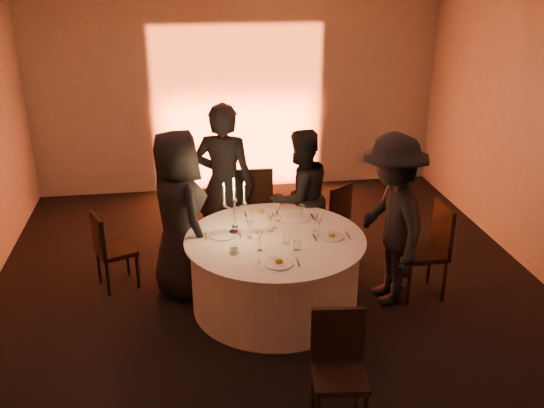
{
  "coord_description": "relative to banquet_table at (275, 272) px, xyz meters",
  "views": [
    {
      "loc": [
        -0.86,
        -5.34,
        3.37
      ],
      "look_at": [
        0.0,
        0.2,
        1.05
      ],
      "focal_mm": 40.0,
      "sensor_mm": 36.0,
      "label": 1
    }
  ],
  "objects": [
    {
      "name": "floor",
      "position": [
        0.0,
        0.0,
        -0.38
      ],
      "size": [
        7.0,
        7.0,
        0.0
      ],
      "primitive_type": "plane",
      "color": "black",
      "rests_on": "ground"
    },
    {
      "name": "ceiling",
      "position": [
        0.0,
        0.0,
        2.62
      ],
      "size": [
        7.0,
        7.0,
        0.0
      ],
      "primitive_type": "plane",
      "rotation": [
        3.14,
        0.0,
        0.0
      ],
      "color": "silver",
      "rests_on": "wall_back"
    },
    {
      "name": "wall_back",
      "position": [
        0.0,
        3.5,
        1.12
      ],
      "size": [
        7.0,
        0.0,
        7.0
      ],
      "primitive_type": "plane",
      "rotation": [
        1.57,
        0.0,
        0.0
      ],
      "color": "#ACA6A0",
      "rests_on": "floor"
    },
    {
      "name": "uplighter_fixture",
      "position": [
        0.0,
        3.2,
        -0.33
      ],
      "size": [
        0.25,
        0.12,
        0.1
      ],
      "primitive_type": "cube",
      "color": "black",
      "rests_on": "floor"
    },
    {
      "name": "banquet_table",
      "position": [
        0.0,
        0.0,
        0.0
      ],
      "size": [
        1.8,
        1.8,
        0.77
      ],
      "color": "black",
      "rests_on": "floor"
    },
    {
      "name": "chair_left",
      "position": [
        -1.69,
        0.64,
        0.1
      ],
      "size": [
        0.5,
        0.5,
        0.87
      ],
      "rotation": [
        0.0,
        0.0,
        1.96
      ],
      "color": "black",
      "rests_on": "floor"
    },
    {
      "name": "chair_back_left",
      "position": [
        -0.06,
        1.37,
        0.22
      ],
      "size": [
        0.48,
        0.48,
        1.06
      ],
      "rotation": [
        0.0,
        0.0,
        3.1
      ],
      "color": "black",
      "rests_on": "floor"
    },
    {
      "name": "chair_back_right",
      "position": [
        0.91,
        1.19,
        0.09
      ],
      "size": [
        0.52,
        0.52,
        0.85
      ],
      "rotation": [
        0.0,
        0.0,
        -2.53
      ],
      "color": "black",
      "rests_on": "floor"
    },
    {
      "name": "chair_right",
      "position": [
        1.63,
        -0.01,
        0.19
      ],
      "size": [
        0.45,
        0.45,
        1.02
      ],
      "rotation": [
        0.0,
        0.0,
        -1.56
      ],
      "color": "black",
      "rests_on": "floor"
    },
    {
      "name": "chair_front",
      "position": [
        0.21,
        -1.7,
        0.14
      ],
      "size": [
        0.45,
        0.45,
        0.93
      ],
      "rotation": [
        0.0,
        0.0,
        -0.12
      ],
      "color": "black",
      "rests_on": "floor"
    },
    {
      "name": "guest_left",
      "position": [
        -0.93,
        0.44,
        0.51
      ],
      "size": [
        0.89,
        1.03,
        1.78
      ],
      "primitive_type": "imported",
      "rotation": [
        0.0,
        0.0,
        2.01
      ],
      "color": "black",
      "rests_on": "floor"
    },
    {
      "name": "guest_back_left",
      "position": [
        -0.41,
        1.13,
        0.56
      ],
      "size": [
        0.8,
        0.66,
        1.89
      ],
      "primitive_type": "imported",
      "rotation": [
        0.0,
        0.0,
        2.79
      ],
      "color": "black",
      "rests_on": "floor"
    },
    {
      "name": "guest_back_right",
      "position": [
        0.44,
        0.94,
        0.42
      ],
      "size": [
        0.96,
        0.88,
        1.6
      ],
      "primitive_type": "imported",
      "rotation": [
        0.0,
        0.0,
        -2.7
      ],
      "color": "black",
      "rests_on": "floor"
    },
    {
      "name": "guest_right",
      "position": [
        1.17,
        -0.05,
        0.51
      ],
      "size": [
        0.71,
        1.19,
        1.8
      ],
      "primitive_type": "imported",
      "rotation": [
        0.0,
        0.0,
        -1.53
      ],
      "color": "black",
      "rests_on": "floor"
    },
    {
      "name": "plate_left",
      "position": [
        -0.51,
        0.13,
        0.39
      ],
      "size": [
        0.36,
        0.27,
        0.01
      ],
      "color": "white",
      "rests_on": "banquet_table"
    },
    {
      "name": "plate_back_left",
      "position": [
        -0.05,
        0.61,
        0.4
      ],
      "size": [
        0.36,
        0.27,
        0.08
      ],
      "color": "white",
      "rests_on": "banquet_table"
    },
    {
      "name": "plate_back_right",
      "position": [
        0.3,
        0.43,
        0.39
      ],
      "size": [
        0.36,
        0.29,
        0.01
      ],
      "color": "white",
      "rests_on": "banquet_table"
    },
    {
      "name": "plate_right",
      "position": [
        0.56,
        -0.07,
        0.4
      ],
      "size": [
        0.36,
        0.25,
        0.08
      ],
      "color": "white",
      "rests_on": "banquet_table"
    },
    {
      "name": "plate_front",
      "position": [
        -0.05,
        -0.54,
        0.4
      ],
      "size": [
        0.36,
        0.27,
        0.08
      ],
      "color": "white",
      "rests_on": "banquet_table"
    },
    {
      "name": "coffee_cup",
      "position": [
        -0.43,
        -0.24,
        0.42
      ],
      "size": [
        0.11,
        0.11,
        0.07
      ],
      "color": "white",
      "rests_on": "banquet_table"
    },
    {
      "name": "candelabra",
      "position": [
        -0.38,
        0.17,
        0.59
      ],
      "size": [
        0.25,
        0.12,
        0.6
      ],
      "color": "silver",
      "rests_on": "banquet_table"
    },
    {
      "name": "wine_glass_a",
      "position": [
        0.34,
        0.34,
        0.52
      ],
      "size": [
        0.07,
        0.07,
        0.19
      ],
      "color": "silver",
      "rests_on": "banquet_table"
    },
    {
      "name": "wine_glass_b",
      "position": [
        0.43,
        -0.02,
        0.52
      ],
      "size": [
        0.07,
        0.07,
        0.19
      ],
      "color": "silver",
      "rests_on": "banquet_table"
    },
    {
      "name": "wine_glass_c",
      "position": [
        -0.25,
        0.04,
        0.52
      ],
      "size": [
        0.07,
        0.07,
        0.19
      ],
      "color": "silver",
      "rests_on": "banquet_table"
    },
    {
      "name": "wine_glass_d",
      "position": [
        0.03,
        0.22,
        0.52
      ],
      "size": [
        0.07,
        0.07,
        0.19
      ],
      "color": "silver",
      "rests_on": "banquet_table"
    },
    {
      "name": "wine_glass_e",
      "position": [
        0.42,
        0.08,
        0.52
      ],
      "size": [
        0.07,
        0.07,
        0.19
      ],
      "color": "silver",
      "rests_on": "banquet_table"
    },
    {
      "name": "wine_glass_f",
      "position": [
        -0.19,
        -0.25,
        0.52
      ],
      "size": [
        0.07,
        0.07,
        0.19
      ],
      "color": "silver",
      "rests_on": "banquet_table"
    },
    {
      "name": "wine_glass_g",
      "position": [
        0.09,
        0.4,
        0.52
      ],
      "size": [
        0.07,
        0.07,
        0.19
      ],
      "color": "silver",
      "rests_on": "banquet_table"
    },
    {
      "name": "wine_glass_h",
      "position": [
        -0.02,
        0.16,
        0.52
      ],
      "size": [
        0.07,
        0.07,
        0.19
      ],
      "color": "silver",
      "rests_on": "banquet_table"
    },
    {
      "name": "tumbler_a",
      "position": [
        0.09,
        -0.15,
        0.43
      ],
      "size": [
        0.07,
        0.07,
        0.09
      ],
      "primitive_type": "cylinder",
      "color": "silver",
      "rests_on": "banquet_table"
    },
    {
      "name": "tumbler_b",
      "position": [
        0.16,
        -0.29,
        0.43
      ],
      "size": [
        0.07,
        0.07,
        0.09
      ],
      "primitive_type": "cylinder",
      "color": "silver",
      "rests_on": "banquet_table"
    }
  ]
}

